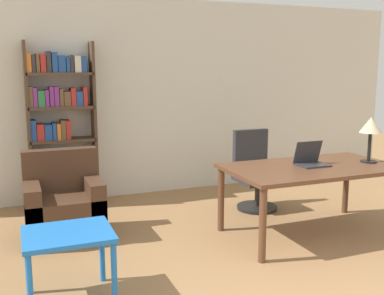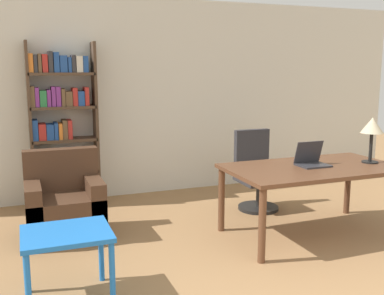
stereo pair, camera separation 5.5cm
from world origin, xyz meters
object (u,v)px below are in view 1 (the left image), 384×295
at_px(desk, 312,173).
at_px(table_lamp, 371,127).
at_px(bookshelf, 58,129).
at_px(armchair, 64,208).
at_px(laptop, 311,160).
at_px(side_table_blue, 68,242).
at_px(office_chair, 255,174).

relative_size(desk, table_lamp, 3.65).
bearing_deg(desk, bookshelf, 139.12).
relative_size(armchair, bookshelf, 0.43).
bearing_deg(laptop, side_table_blue, -167.89).
bearing_deg(side_table_blue, office_chair, 32.01).
bearing_deg(armchair, table_lamp, -16.49).
distance_m(laptop, side_table_blue, 2.65).
distance_m(office_chair, armchair, 2.38).
distance_m(desk, office_chair, 1.07).
height_order(desk, laptop, laptop).
xyz_separation_m(laptop, office_chair, (-0.10, 0.99, -0.36)).
distance_m(office_chair, side_table_blue, 2.92).
xyz_separation_m(armchair, bookshelf, (0.09, 1.18, 0.69)).
xyz_separation_m(table_lamp, armchair, (-3.16, 0.93, -0.82)).
bearing_deg(bookshelf, armchair, -94.14).
bearing_deg(bookshelf, desk, -40.88).
distance_m(table_lamp, office_chair, 1.52).
relative_size(office_chair, armchair, 1.09).
height_order(table_lamp, bookshelf, bookshelf).
bearing_deg(table_lamp, side_table_blue, -172.16).
bearing_deg(armchair, desk, -19.54).
bearing_deg(desk, laptop, 80.20).
xyz_separation_m(office_chair, armchair, (-2.37, -0.16, -0.13)).
distance_m(side_table_blue, bookshelf, 2.63).
distance_m(desk, table_lamp, 0.84).
xyz_separation_m(desk, laptop, (0.01, 0.04, 0.14)).
distance_m(table_lamp, armchair, 3.39).
distance_m(side_table_blue, armchair, 1.40).
bearing_deg(table_lamp, bookshelf, 145.41).
bearing_deg(table_lamp, laptop, 171.44).
relative_size(desk, office_chair, 1.83).
relative_size(side_table_blue, armchair, 0.72).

